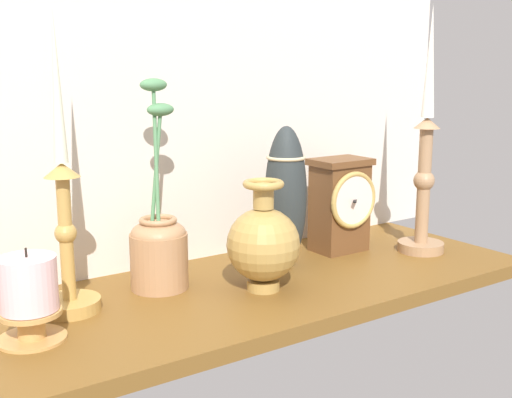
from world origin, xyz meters
TOP-DOWN VIEW (x-y plane):
  - ground_plane at (0.00, 0.00)cm, footprint 100.00×36.00cm
  - back_wall at (0.00, 18.50)cm, footprint 120.00×2.00cm
  - mantel_clock at (25.51, 6.58)cm, footprint 10.84×9.53cm
  - candlestick_tall_left at (37.97, -2.42)cm, footprint 8.64×8.64cm
  - candlestick_tall_center at (-27.45, 5.17)cm, footprint 8.81×8.81cm
  - brass_vase_bulbous at (0.74, -3.18)cm, footprint 11.56×11.56cm
  - brass_vase_jar at (-12.27, 6.91)cm, footprint 9.15×9.15cm
  - pillar_candle_front at (-34.89, -1.95)cm, footprint 8.81×8.81cm
  - tall_ceramic_vase at (11.38, 5.18)cm, footprint 7.33×7.33cm

SIDE VIEW (x-z plane):
  - ground_plane at x=0.00cm, z-range -2.40..0.00cm
  - pillar_candle_front at x=-34.89cm, z-range -0.20..12.11cm
  - brass_vase_jar at x=-12.27cm, z-range -9.27..23.57cm
  - brass_vase_bulbous at x=0.74cm, z-range -1.11..16.44cm
  - mantel_clock at x=25.51cm, z-range 0.30..18.02cm
  - tall_ceramic_vase at x=11.38cm, z-range 0.14..24.83cm
  - candlestick_tall_center at x=-27.45cm, z-range -8.20..34.60cm
  - candlestick_tall_left at x=37.97cm, z-range -6.76..38.69cm
  - back_wall at x=0.00cm, z-range 0.00..65.00cm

